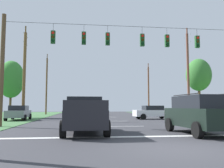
{
  "coord_description": "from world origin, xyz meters",
  "views": [
    {
      "loc": [
        -3.14,
        -8.0,
        1.43
      ],
      "look_at": [
        -0.7,
        12.69,
        3.34
      ],
      "focal_mm": 39.21,
      "sensor_mm": 36.0,
      "label": 1
    }
  ],
  "objects": [
    {
      "name": "utility_pole_mid_left",
      "position": [
        -9.44,
        18.85,
        4.96
      ],
      "size": [
        0.32,
        1.89,
        10.15
      ],
      "color": "brown",
      "rests_on": "ground"
    },
    {
      "name": "ground_plane",
      "position": [
        0.0,
        0.0,
        0.0
      ],
      "size": [
        120.0,
        120.0,
        0.0
      ],
      "primitive_type": "plane",
      "color": "#333338"
    },
    {
      "name": "overhead_signal_span",
      "position": [
        0.0,
        9.97,
        4.66
      ],
      "size": [
        18.04,
        0.31,
        8.09
      ],
      "color": "brown",
      "rests_on": "ground"
    },
    {
      "name": "utility_pole_far_right",
      "position": [
        9.06,
        36.69,
        4.63
      ],
      "size": [
        0.28,
        1.87,
        9.59
      ],
      "color": "brown",
      "rests_on": "ground"
    },
    {
      "name": "utility_pole_mid_right",
      "position": [
        8.84,
        18.66,
        5.27
      ],
      "size": [
        0.28,
        1.79,
        10.58
      ],
      "color": "brown",
      "rests_on": "ground"
    },
    {
      "name": "lane_dash_0",
      "position": [
        0.0,
        9.52,
        0.0
      ],
      "size": [
        2.5,
        0.15,
        0.01
      ],
      "primitive_type": "cube",
      "rotation": [
        0.0,
        0.0,
        1.57
      ],
      "color": "white",
      "rests_on": "ground"
    },
    {
      "name": "stop_bar_stripe",
      "position": [
        0.0,
        3.52,
        0.0
      ],
      "size": [
        14.94,
        0.45,
        0.01
      ],
      "primitive_type": "cube",
      "color": "white",
      "rests_on": "ground"
    },
    {
      "name": "utility_pole_far_left",
      "position": [
        -9.67,
        36.53,
        5.36
      ],
      "size": [
        0.29,
        1.92,
        10.87
      ],
      "color": "brown",
      "rests_on": "ground"
    },
    {
      "name": "lane_dash_1",
      "position": [
        0.0,
        15.76,
        0.0
      ],
      "size": [
        2.5,
        0.15,
        0.01
      ],
      "primitive_type": "cube",
      "rotation": [
        0.0,
        0.0,
        1.57
      ],
      "color": "white",
      "rests_on": "ground"
    },
    {
      "name": "tree_roadside_right",
      "position": [
        12.76,
        24.0,
        5.76
      ],
      "size": [
        3.46,
        3.46,
        8.04
      ],
      "color": "brown",
      "rests_on": "ground"
    },
    {
      "name": "distant_car_crossing_white",
      "position": [
        4.72,
        19.14,
        0.79
      ],
      "size": [
        4.41,
        2.25,
        1.52
      ],
      "color": "silver",
      "rests_on": "ground"
    },
    {
      "name": "pickup_truck",
      "position": [
        -3.07,
        5.33,
        0.97
      ],
      "size": [
        2.37,
        5.44,
        1.95
      ],
      "color": "black",
      "rests_on": "ground"
    },
    {
      "name": "distant_car_oncoming",
      "position": [
        -9.73,
        18.3,
        0.79
      ],
      "size": [
        2.15,
        4.36,
        1.52
      ],
      "color": "slate",
      "rests_on": "ground"
    },
    {
      "name": "lane_dash_2",
      "position": [
        0.0,
        24.93,
        0.0
      ],
      "size": [
        2.5,
        0.15,
        0.01
      ],
      "primitive_type": "cube",
      "rotation": [
        0.0,
        0.0,
        1.57
      ],
      "color": "white",
      "rests_on": "ground"
    },
    {
      "name": "suv_black",
      "position": [
        2.88,
        4.15,
        1.06
      ],
      "size": [
        2.35,
        4.87,
        2.05
      ],
      "color": "black",
      "rests_on": "ground"
    },
    {
      "name": "tree_roadside_left",
      "position": [
        -12.23,
        24.04,
        4.84
      ],
      "size": [
        3.25,
        3.25,
        7.22
      ],
      "color": "brown",
      "rests_on": "ground"
    }
  ]
}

